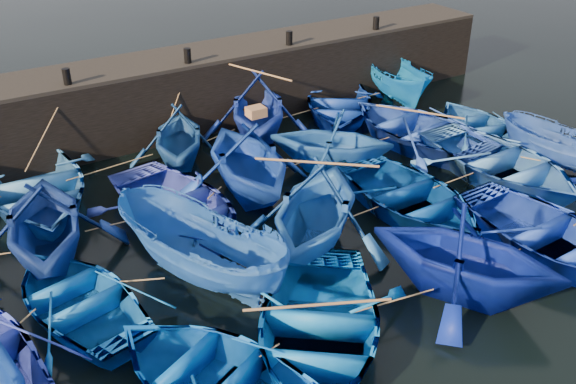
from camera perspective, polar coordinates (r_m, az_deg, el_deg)
ground at (r=15.89m, az=6.12°, el=-7.03°), size 120.00×120.00×0.00m
quay_wall at (r=23.45m, az=-9.52°, el=8.64°), size 26.00×2.50×2.50m
quay_top at (r=23.03m, az=-9.79°, el=11.69°), size 26.00×2.50×0.12m
bollard_1 at (r=21.00m, az=-19.07°, el=9.68°), size 0.24×0.24×0.50m
bollard_2 at (r=22.14m, az=-8.92°, el=11.89°), size 0.24×0.24×0.50m
bollard_3 at (r=23.89m, az=0.11°, el=13.53°), size 0.24×0.24×0.50m
bollard_4 at (r=26.15m, az=7.83°, el=14.66°), size 0.24×0.24×0.50m
boat_1 at (r=19.55m, az=-21.65°, el=0.43°), size 4.57×6.09×1.20m
boat_2 at (r=20.71m, az=-9.74°, el=4.96°), size 4.48×4.73×1.96m
boat_3 at (r=22.14m, az=-2.73°, el=7.62°), size 5.64×5.90×2.40m
boat_4 at (r=24.23m, az=4.47°, el=7.84°), size 6.00×6.36×1.07m
boat_5 at (r=25.84m, az=9.73°, el=9.68°), size 2.86×4.78×1.73m
boat_7 at (r=16.63m, az=-20.87°, el=-2.38°), size 4.72×5.18×2.34m
boat_8 at (r=17.55m, az=-9.79°, el=-1.34°), size 4.53×5.81×1.10m
boat_9 at (r=18.42m, az=-3.56°, el=3.01°), size 4.62×5.17×2.46m
boat_10 at (r=20.06m, az=3.87°, el=4.62°), size 5.10×5.06×2.03m
boat_11 at (r=22.34m, az=11.45°, el=5.54°), size 4.82×6.16×1.17m
boat_12 at (r=23.40m, az=16.66°, el=5.63°), size 4.00×4.93×0.90m
boat_14 at (r=14.96m, az=-18.10°, el=-9.00°), size 4.03×4.98×0.91m
boat_15 at (r=14.96m, az=-7.87°, el=-5.29°), size 3.60×5.24×1.90m
boat_16 at (r=16.01m, az=2.46°, el=-1.35°), size 6.10×6.05×2.43m
boat_17 at (r=18.15m, az=10.73°, el=-0.38°), size 3.81×5.26×1.08m
boat_18 at (r=20.62m, az=18.37°, el=2.48°), size 4.13×5.68×1.16m
boat_19 at (r=21.84m, az=23.13°, el=3.64°), size 2.86×4.23×1.53m
boat_21 at (r=12.52m, az=-6.27°, el=-16.03°), size 5.19×5.85×1.00m
boat_22 at (r=13.38m, az=2.60°, el=-11.94°), size 6.35×6.62×1.12m
boat_23 at (r=14.90m, az=15.60°, el=-5.34°), size 5.52×5.74×2.33m
boat_24 at (r=17.41m, az=22.31°, el=-3.62°), size 3.98×5.43×1.10m
wooden_crate at (r=17.99m, az=-2.85°, el=7.13°), size 0.50×0.42×0.27m
mooring_ropes at (r=18.90m, az=-3.72°, el=2.55°), size 17.62×11.55×2.10m
loose_oars at (r=17.83m, az=3.75°, el=4.15°), size 10.77×11.88×1.37m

